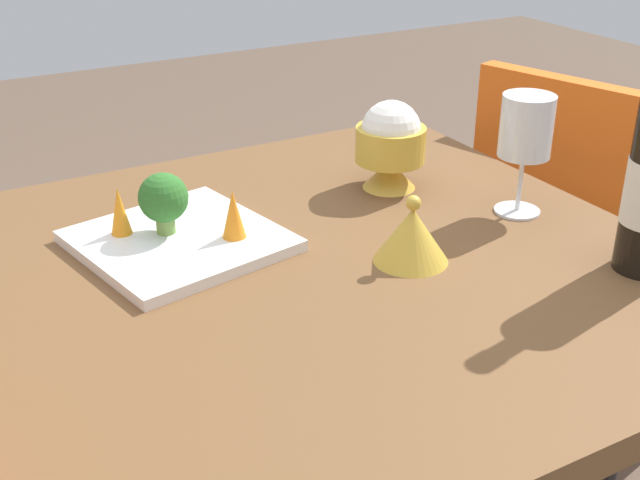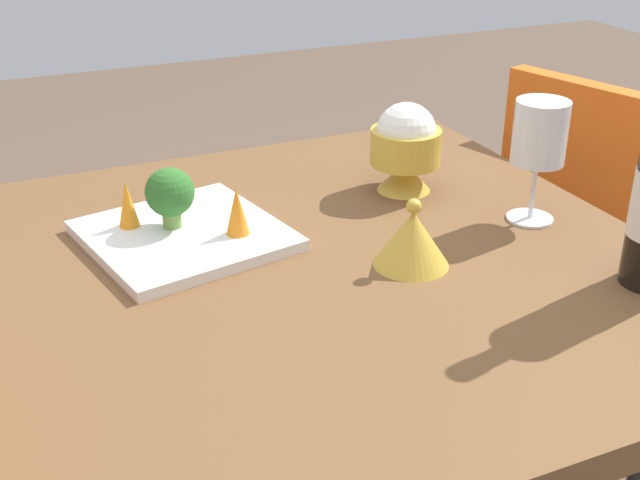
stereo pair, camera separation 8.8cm
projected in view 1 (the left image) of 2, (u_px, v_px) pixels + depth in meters
dining_table at (320, 314)px, 1.13m from camera, size 0.91×0.91×0.73m
chair_near_window at (580, 235)px, 1.61m from camera, size 0.50×0.50×0.85m
wine_glass at (526, 129)px, 1.18m from camera, size 0.08×0.08×0.18m
rice_bowl at (390, 143)px, 1.29m from camera, size 0.11×0.11×0.14m
rice_bowl_lid at (412, 235)px, 1.07m from camera, size 0.10×0.10×0.09m
serving_plate at (179, 241)px, 1.13m from camera, size 0.29×0.29×0.02m
broccoli_floret at (163, 199)px, 1.11m from camera, size 0.07×0.07×0.09m
carrot_garnish_left at (233, 214)px, 1.10m from camera, size 0.03×0.03×0.07m
carrot_garnish_right at (120, 211)px, 1.11m from camera, size 0.03×0.03×0.07m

